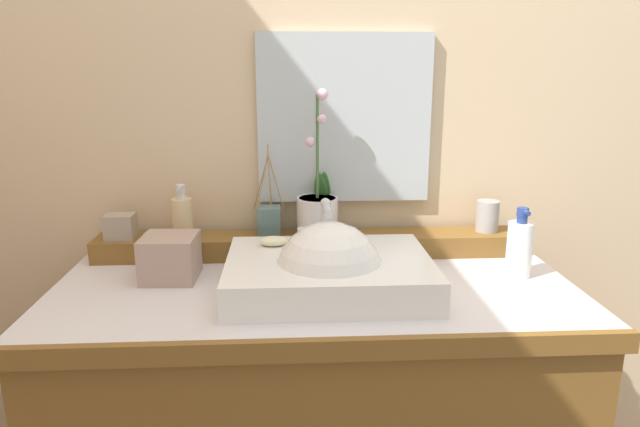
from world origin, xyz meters
TOP-DOWN VIEW (x-y plane):
  - wall_back at (0.00, 0.40)m, footprint 2.98×0.20m
  - back_ledge at (0.00, 0.22)m, footprint 1.17×0.12m
  - sink_basin at (0.03, -0.04)m, footprint 0.47×0.36m
  - soap_bar at (-0.10, 0.07)m, footprint 0.07×0.04m
  - potted_plant at (0.02, 0.22)m, footprint 0.11×0.12m
  - soap_dispenser at (-0.35, 0.22)m, footprint 0.06×0.06m
  - tumbler_cup at (0.50, 0.23)m, footprint 0.06×0.06m
  - reed_diffuser at (-0.11, 0.24)m, footprint 0.09×0.08m
  - trinket_box at (-0.51, 0.21)m, footprint 0.08×0.06m
  - lotion_bottle at (0.51, 0.03)m, footprint 0.06×0.07m
  - tissue_box at (-0.35, 0.06)m, footprint 0.14×0.14m
  - mirror at (0.10, 0.29)m, footprint 0.48×0.02m

SIDE VIEW (x-z plane):
  - back_ledge at x=0.00m, z-range 0.85..0.91m
  - sink_basin at x=0.03m, z-range 0.75..1.03m
  - tissue_box at x=-0.35m, z-range 0.85..0.96m
  - lotion_bottle at x=0.51m, z-range 0.83..1.01m
  - soap_bar at x=-0.10m, z-range 0.93..0.95m
  - trinket_box at x=-0.51m, z-range 0.91..0.97m
  - reed_diffuser at x=-0.11m, z-range 0.82..1.07m
  - tumbler_cup at x=0.50m, z-range 0.91..0.99m
  - soap_dispenser at x=-0.35m, z-range 0.89..1.04m
  - potted_plant at x=0.02m, z-range 0.78..1.18m
  - mirror at x=0.10m, z-range 0.99..1.45m
  - wall_back at x=0.00m, z-range 0.00..2.69m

